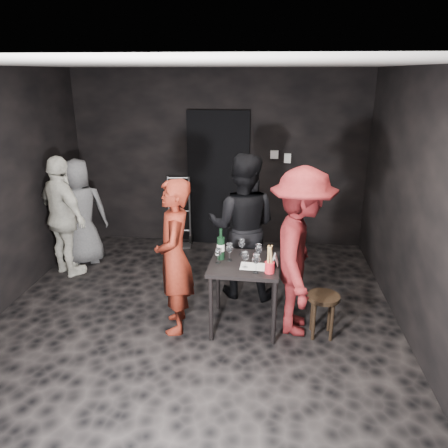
# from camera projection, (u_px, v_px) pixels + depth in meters

# --- Properties ---
(floor) EXTENTS (4.50, 5.00, 0.02)m
(floor) POSITION_uv_depth(u_px,v_px,m) (194.00, 322.00, 4.85)
(floor) COLOR black
(floor) RESTS_ON ground
(ceiling) EXTENTS (4.50, 5.00, 0.02)m
(ceiling) POSITION_uv_depth(u_px,v_px,m) (188.00, 64.00, 3.96)
(ceiling) COLOR silver
(ceiling) RESTS_ON ground
(wall_back) EXTENTS (4.50, 0.04, 2.70)m
(wall_back) POSITION_uv_depth(u_px,v_px,m) (219.00, 159.00, 6.76)
(wall_back) COLOR black
(wall_back) RESTS_ON ground
(wall_front) EXTENTS (4.50, 0.04, 2.70)m
(wall_front) POSITION_uv_depth(u_px,v_px,m) (101.00, 359.00, 2.06)
(wall_front) COLOR black
(wall_front) RESTS_ON ground
(wall_right) EXTENTS (0.04, 5.00, 2.70)m
(wall_right) POSITION_uv_depth(u_px,v_px,m) (422.00, 213.00, 4.20)
(wall_right) COLOR black
(wall_right) RESTS_ON ground
(doorway) EXTENTS (0.95, 0.10, 2.10)m
(doorway) POSITION_uv_depth(u_px,v_px,m) (219.00, 179.00, 6.80)
(doorway) COLOR black
(doorway) RESTS_ON ground
(wallbox_upper) EXTENTS (0.12, 0.06, 0.12)m
(wallbox_upper) POSITION_uv_depth(u_px,v_px,m) (274.00, 155.00, 6.60)
(wallbox_upper) COLOR #B7B7B2
(wallbox_upper) RESTS_ON wall_back
(wallbox_lower) EXTENTS (0.10, 0.06, 0.14)m
(wallbox_lower) POSITION_uv_depth(u_px,v_px,m) (287.00, 158.00, 6.59)
(wallbox_lower) COLOR #B7B7B2
(wallbox_lower) RESTS_ON wall_back
(hand_truck) EXTENTS (0.37, 0.32, 1.11)m
(hand_truck) POSITION_uv_depth(u_px,v_px,m) (180.00, 232.00, 6.97)
(hand_truck) COLOR #B2B2B7
(hand_truck) RESTS_ON floor
(tasting_table) EXTENTS (0.72, 0.72, 0.75)m
(tasting_table) POSITION_uv_depth(u_px,v_px,m) (245.00, 271.00, 4.60)
(tasting_table) COLOR black
(tasting_table) RESTS_ON floor
(stool) EXTENTS (0.34, 0.34, 0.47)m
(stool) POSITION_uv_depth(u_px,v_px,m) (323.00, 304.00, 4.50)
(stool) COLOR black
(stool) RESTS_ON floor
(server_red) EXTENTS (0.54, 0.73, 1.81)m
(server_red) POSITION_uv_depth(u_px,v_px,m) (174.00, 250.00, 4.47)
(server_red) COLOR maroon
(server_red) RESTS_ON floor
(woman_black) EXTENTS (1.06, 0.65, 2.08)m
(woman_black) POSITION_uv_depth(u_px,v_px,m) (243.00, 214.00, 5.16)
(woman_black) COLOR black
(woman_black) RESTS_ON floor
(man_maroon) EXTENTS (0.72, 1.40, 2.10)m
(man_maroon) POSITION_uv_depth(u_px,v_px,m) (301.00, 238.00, 4.40)
(man_maroon) COLOR maroon
(man_maroon) RESTS_ON floor
(bystander_cream) EXTENTS (1.14, 1.00, 1.78)m
(bystander_cream) POSITION_uv_depth(u_px,v_px,m) (63.00, 212.00, 5.74)
(bystander_cream) COLOR white
(bystander_cream) RESTS_ON floor
(bystander_grey) EXTENTS (0.86, 0.67, 1.55)m
(bystander_grey) POSITION_uv_depth(u_px,v_px,m) (80.00, 212.00, 6.14)
(bystander_grey) COLOR #5D5D5F
(bystander_grey) RESTS_ON floor
(tasting_mat) EXTENTS (0.29, 0.20, 0.00)m
(tasting_mat) POSITION_uv_depth(u_px,v_px,m) (254.00, 266.00, 4.46)
(tasting_mat) COLOR white
(tasting_mat) RESTS_ON tasting_table
(wine_glass_a) EXTENTS (0.07, 0.07, 0.18)m
(wine_glass_a) POSITION_uv_depth(u_px,v_px,m) (218.00, 255.00, 4.52)
(wine_glass_a) COLOR white
(wine_glass_a) RESTS_ON tasting_table
(wine_glass_b) EXTENTS (0.09, 0.09, 0.21)m
(wine_glass_b) POSITION_uv_depth(u_px,v_px,m) (230.00, 251.00, 4.57)
(wine_glass_b) COLOR white
(wine_glass_b) RESTS_ON tasting_table
(wine_glass_c) EXTENTS (0.09, 0.09, 0.20)m
(wine_glass_c) POSITION_uv_depth(u_px,v_px,m) (242.00, 246.00, 4.71)
(wine_glass_c) COLOR white
(wine_glass_c) RESTS_ON tasting_table
(wine_glass_d) EXTENTS (0.09, 0.09, 0.19)m
(wine_glass_d) POSITION_uv_depth(u_px,v_px,m) (245.00, 259.00, 4.41)
(wine_glass_d) COLOR white
(wine_glass_d) RESTS_ON tasting_table
(wine_glass_e) EXTENTS (0.08, 0.08, 0.22)m
(wine_glass_e) POSITION_uv_depth(u_px,v_px,m) (256.00, 262.00, 4.29)
(wine_glass_e) COLOR white
(wine_glass_e) RESTS_ON tasting_table
(wine_glass_f) EXTENTS (0.10, 0.10, 0.21)m
(wine_glass_f) POSITION_uv_depth(u_px,v_px,m) (258.00, 252.00, 4.56)
(wine_glass_f) COLOR white
(wine_glass_f) RESTS_ON tasting_table
(wine_bottle) EXTENTS (0.08, 0.08, 0.34)m
(wine_bottle) POSITION_uv_depth(u_px,v_px,m) (221.00, 247.00, 4.60)
(wine_bottle) COLOR black
(wine_bottle) RESTS_ON tasting_table
(breadstick_cup) EXTENTS (0.10, 0.10, 0.31)m
(breadstick_cup) POSITION_uv_depth(u_px,v_px,m) (270.00, 260.00, 4.28)
(breadstick_cup) COLOR red
(breadstick_cup) RESTS_ON tasting_table
(reserved_card) EXTENTS (0.09, 0.14, 0.11)m
(reserved_card) POSITION_uv_depth(u_px,v_px,m) (273.00, 260.00, 4.49)
(reserved_card) COLOR white
(reserved_card) RESTS_ON tasting_table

